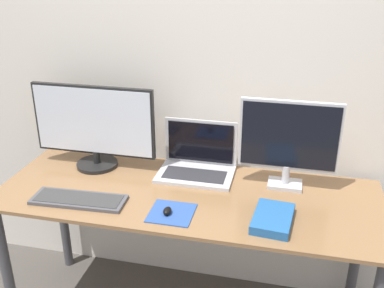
{
  "coord_description": "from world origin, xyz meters",
  "views": [
    {
      "loc": [
        0.44,
        -1.45,
        1.84
      ],
      "look_at": [
        0.0,
        0.43,
        0.99
      ],
      "focal_mm": 42.0,
      "sensor_mm": 36.0,
      "label": 1
    }
  ],
  "objects_px": {
    "monitor_left": "(94,126)",
    "keyboard": "(79,200)",
    "book": "(273,219)",
    "monitor_right": "(289,140)",
    "mouse": "(167,211)",
    "laptop": "(198,161)"
  },
  "relations": [
    {
      "from": "monitor_right",
      "to": "mouse",
      "type": "height_order",
      "value": "monitor_right"
    },
    {
      "from": "laptop",
      "to": "mouse",
      "type": "distance_m",
      "value": 0.43
    },
    {
      "from": "monitor_right",
      "to": "keyboard",
      "type": "height_order",
      "value": "monitor_right"
    },
    {
      "from": "monitor_left",
      "to": "mouse",
      "type": "relative_size",
      "value": 11.4
    },
    {
      "from": "laptop",
      "to": "monitor_left",
      "type": "bearing_deg",
      "value": -174.75
    },
    {
      "from": "monitor_right",
      "to": "book",
      "type": "xyz_separation_m",
      "value": [
        -0.04,
        -0.33,
        -0.22
      ]
    },
    {
      "from": "mouse",
      "to": "book",
      "type": "xyz_separation_m",
      "value": [
        0.45,
        0.04,
        0.0
      ]
    },
    {
      "from": "laptop",
      "to": "book",
      "type": "height_order",
      "value": "laptop"
    },
    {
      "from": "keyboard",
      "to": "book",
      "type": "xyz_separation_m",
      "value": [
        0.87,
        0.03,
        0.01
      ]
    },
    {
      "from": "monitor_left",
      "to": "keyboard",
      "type": "relative_size",
      "value": 1.48
    },
    {
      "from": "laptop",
      "to": "keyboard",
      "type": "bearing_deg",
      "value": -138.68
    },
    {
      "from": "monitor_left",
      "to": "keyboard",
      "type": "xyz_separation_m",
      "value": [
        0.07,
        -0.36,
        -0.22
      ]
    },
    {
      "from": "laptop",
      "to": "monitor_right",
      "type": "bearing_deg",
      "value": -6.3
    },
    {
      "from": "mouse",
      "to": "book",
      "type": "relative_size",
      "value": 0.22
    },
    {
      "from": "keyboard",
      "to": "mouse",
      "type": "bearing_deg",
      "value": -2.22
    },
    {
      "from": "monitor_right",
      "to": "keyboard",
      "type": "distance_m",
      "value": 1.0
    },
    {
      "from": "laptop",
      "to": "mouse",
      "type": "relative_size",
      "value": 6.7
    },
    {
      "from": "monitor_right",
      "to": "keyboard",
      "type": "bearing_deg",
      "value": -158.39
    },
    {
      "from": "monitor_left",
      "to": "laptop",
      "type": "bearing_deg",
      "value": 5.25
    },
    {
      "from": "keyboard",
      "to": "mouse",
      "type": "relative_size",
      "value": 7.72
    },
    {
      "from": "keyboard",
      "to": "monitor_left",
      "type": "bearing_deg",
      "value": 100.9
    },
    {
      "from": "laptop",
      "to": "mouse",
      "type": "bearing_deg",
      "value": -95.5
    }
  ]
}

